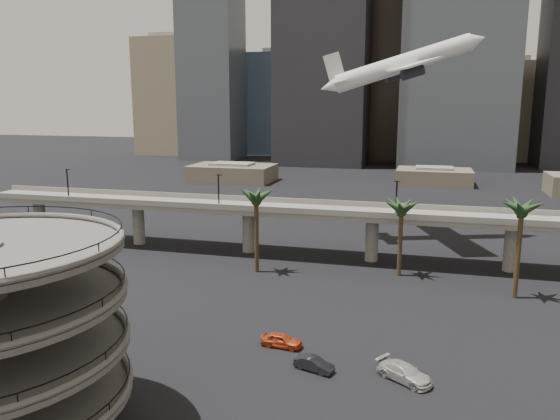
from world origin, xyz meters
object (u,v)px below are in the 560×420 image
(car_a, at_px, (282,340))
(car_b, at_px, (314,364))
(airborne_jet, at_px, (403,64))
(car_c, at_px, (404,373))
(overpass, at_px, (309,215))

(car_a, height_order, car_b, car_a)
(airborne_jet, relative_size, car_b, 7.64)
(airborne_jet, distance_m, car_c, 67.43)
(car_a, bearing_deg, car_c, -101.63)
(airborne_jet, height_order, car_c, airborne_jet)
(car_a, xyz_separation_m, car_b, (4.55, -4.42, -0.10))
(overpass, relative_size, car_b, 31.39)
(car_b, xyz_separation_m, car_c, (8.89, 0.27, 0.14))
(airborne_jet, distance_m, car_a, 64.40)
(car_b, bearing_deg, car_a, 63.28)
(overpass, distance_m, car_a, 37.21)
(car_b, bearing_deg, overpass, 30.37)
(car_b, height_order, car_c, car_c)
(overpass, bearing_deg, airborne_jet, 52.45)
(car_b, distance_m, car_c, 8.90)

